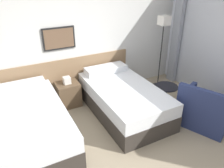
{
  "coord_description": "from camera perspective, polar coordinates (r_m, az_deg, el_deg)",
  "views": [
    {
      "loc": [
        -1.48,
        -2.16,
        2.54
      ],
      "look_at": [
        0.15,
        0.95,
        0.73
      ],
      "focal_mm": 35.0,
      "sensor_mm": 36.0,
      "label": 1
    }
  ],
  "objects": [
    {
      "name": "bed_near_window",
      "position": [
        4.35,
        2.89,
        -3.86
      ],
      "size": [
        1.13,
        2.03,
        0.71
      ],
      "color": "#332D28",
      "rests_on": "ground_plane"
    },
    {
      "name": "ground_plane",
      "position": [
        3.65,
        5.02,
        -17.01
      ],
      "size": [
        16.0,
        16.0,
        0.0
      ],
      "primitive_type": "plane",
      "color": "gray"
    },
    {
      "name": "armchair",
      "position": [
        4.4,
        23.15,
        -6.4
      ],
      "size": [
        1.12,
        1.12,
        0.84
      ],
      "rotation": [
        0.0,
        0.0,
        1.98
      ],
      "color": "navy",
      "rests_on": "ground_plane"
    },
    {
      "name": "nightstand",
      "position": [
        4.68,
        -11.35,
        -2.51
      ],
      "size": [
        0.46,
        0.41,
        0.65
      ],
      "color": "brown",
      "rests_on": "ground_plane"
    },
    {
      "name": "floor_lamp",
      "position": [
        5.12,
        13.26,
        13.58
      ],
      "size": [
        0.24,
        0.24,
        1.7
      ],
      "color": "black",
      "rests_on": "ground_plane"
    },
    {
      "name": "wall_headboard",
      "position": [
        4.67,
        -8.75,
        11.41
      ],
      "size": [
        10.0,
        0.1,
        2.7
      ],
      "color": "silver",
      "rests_on": "ground_plane"
    },
    {
      "name": "bed_near_door",
      "position": [
        3.9,
        -20.58,
        -9.87
      ],
      "size": [
        1.13,
        2.03,
        0.71
      ],
      "color": "#332D28",
      "rests_on": "ground_plane"
    },
    {
      "name": "side_table",
      "position": [
        4.48,
        13.86,
        -2.41
      ],
      "size": [
        0.45,
        0.45,
        0.55
      ],
      "color": "black",
      "rests_on": "ground_plane"
    }
  ]
}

